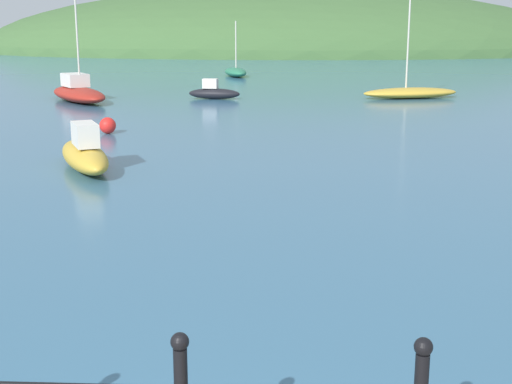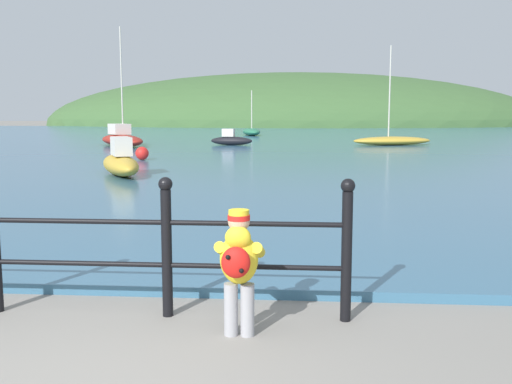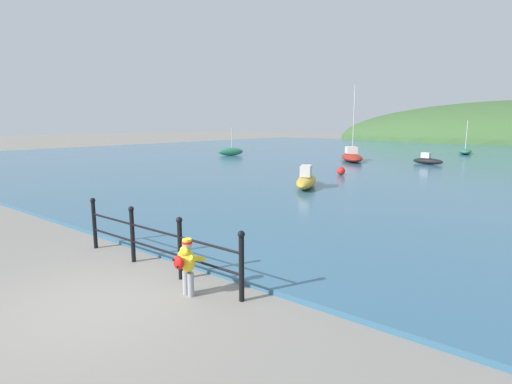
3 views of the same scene
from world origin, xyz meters
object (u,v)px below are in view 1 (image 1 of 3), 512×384
Objects in this scene: boat_red_dinghy at (85,154)px; mooring_buoy at (108,126)px; boat_far_left at (78,92)px; boat_blue_hull at (214,92)px; boat_mid_harbor at (236,72)px; boat_nearest_quay at (410,92)px.

mooring_buoy is at bearing 98.66° from boat_red_dinghy.
boat_blue_hull is at bearing 12.32° from boat_far_left.
boat_far_left is at bearing 111.62° from mooring_buoy.
boat_mid_harbor is at bearing 84.68° from mooring_buoy.
boat_far_left is 1.65× the size of boat_mid_harbor.
boat_nearest_quay is at bearing 44.90° from mooring_buoy.
boat_red_dinghy is at bearing -121.97° from boat_nearest_quay.
mooring_buoy is at bearing -135.10° from boat_nearest_quay.
boat_mid_harbor is (-0.03, 11.80, -0.00)m from boat_blue_hull.
boat_mid_harbor is at bearing 125.40° from boat_nearest_quay.
boat_blue_hull is 13.88m from boat_red_dinghy.
mooring_buoy is at bearing -102.28° from boat_blue_hull.
boat_mid_harbor is 7.40× the size of mooring_buoy.
boat_blue_hull is 0.45× the size of boat_nearest_quay.
boat_nearest_quay reaches higher than mooring_buoy.
boat_nearest_quay is at bearing 8.11° from boat_far_left.
boat_blue_hull is 9.26m from mooring_buoy.
boat_far_left reaches higher than boat_mid_harbor.
mooring_buoy is (-9.81, -9.78, -0.01)m from boat_nearest_quay.
boat_blue_hull is 0.64× the size of boat_mid_harbor.
boat_red_dinghy is 7.09× the size of mooring_buoy.
boat_mid_harbor reaches higher than boat_red_dinghy.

